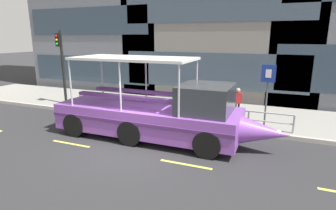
{
  "coord_description": "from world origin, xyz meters",
  "views": [
    {
      "loc": [
        5.06,
        -8.71,
        4.14
      ],
      "look_at": [
        0.73,
        1.83,
        1.3
      ],
      "focal_mm": 29.54,
      "sensor_mm": 36.0,
      "label": 1
    }
  ],
  "objects_px": {
    "parking_sign": "(268,85)",
    "duck_tour_boat": "(159,114)",
    "pedestrian_near_bow": "(238,100)",
    "traffic_light_pole": "(62,60)",
    "pedestrian_mid_left": "(185,98)"
  },
  "relations": [
    {
      "from": "traffic_light_pole",
      "to": "pedestrian_mid_left",
      "type": "xyz_separation_m",
      "value": [
        7.55,
        0.12,
        -1.66
      ]
    },
    {
      "from": "duck_tour_boat",
      "to": "pedestrian_near_bow",
      "type": "xyz_separation_m",
      "value": [
        2.62,
        3.55,
        0.06
      ]
    },
    {
      "from": "duck_tour_boat",
      "to": "parking_sign",
      "type": "bearing_deg",
      "value": 34.51
    },
    {
      "from": "traffic_light_pole",
      "to": "pedestrian_near_bow",
      "type": "xyz_separation_m",
      "value": [
        10.05,
        0.82,
        -1.68
      ]
    },
    {
      "from": "pedestrian_mid_left",
      "to": "parking_sign",
      "type": "bearing_deg",
      "value": -1.95
    },
    {
      "from": "traffic_light_pole",
      "to": "parking_sign",
      "type": "height_order",
      "value": "traffic_light_pole"
    },
    {
      "from": "parking_sign",
      "to": "pedestrian_near_bow",
      "type": "distance_m",
      "value": 1.85
    },
    {
      "from": "parking_sign",
      "to": "duck_tour_boat",
      "type": "distance_m",
      "value": 4.92
    },
    {
      "from": "parking_sign",
      "to": "pedestrian_near_bow",
      "type": "bearing_deg",
      "value": 148.57
    },
    {
      "from": "traffic_light_pole",
      "to": "parking_sign",
      "type": "distance_m",
      "value": 11.42
    },
    {
      "from": "duck_tour_boat",
      "to": "traffic_light_pole",
      "type": "bearing_deg",
      "value": 159.76
    },
    {
      "from": "duck_tour_boat",
      "to": "pedestrian_mid_left",
      "type": "relative_size",
      "value": 6.09
    },
    {
      "from": "traffic_light_pole",
      "to": "duck_tour_boat",
      "type": "relative_size",
      "value": 0.45
    },
    {
      "from": "traffic_light_pole",
      "to": "pedestrian_near_bow",
      "type": "relative_size",
      "value": 2.82
    },
    {
      "from": "pedestrian_near_bow",
      "to": "pedestrian_mid_left",
      "type": "height_order",
      "value": "pedestrian_mid_left"
    }
  ]
}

